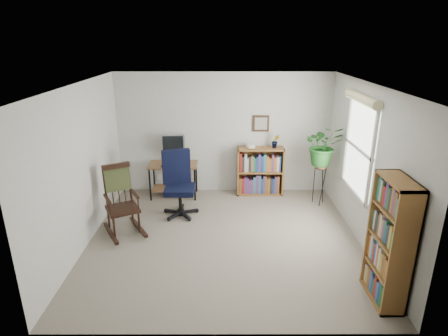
{
  "coord_description": "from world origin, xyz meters",
  "views": [
    {
      "loc": [
        -0.01,
        -5.19,
        3.03
      ],
      "look_at": [
        0.0,
        0.4,
        1.05
      ],
      "focal_mm": 30.0,
      "sensor_mm": 36.0,
      "label": 1
    }
  ],
  "objects_px": {
    "desk": "(174,180)",
    "low_bookshelf": "(260,171)",
    "tall_bookshelf": "(390,242)",
    "rocking_chair": "(122,200)",
    "office_chair": "(180,185)"
  },
  "relations": [
    {
      "from": "desk",
      "to": "rocking_chair",
      "type": "distance_m",
      "value": 1.62
    },
    {
      "from": "office_chair",
      "to": "low_bookshelf",
      "type": "distance_m",
      "value": 1.79
    },
    {
      "from": "desk",
      "to": "rocking_chair",
      "type": "relative_size",
      "value": 0.82
    },
    {
      "from": "office_chair",
      "to": "tall_bookshelf",
      "type": "height_order",
      "value": "tall_bookshelf"
    },
    {
      "from": "office_chair",
      "to": "low_bookshelf",
      "type": "xyz_separation_m",
      "value": [
        1.5,
        0.97,
        -0.1
      ]
    },
    {
      "from": "rocking_chair",
      "to": "tall_bookshelf",
      "type": "relative_size",
      "value": 0.73
    },
    {
      "from": "office_chair",
      "to": "tall_bookshelf",
      "type": "distance_m",
      "value": 3.52
    },
    {
      "from": "desk",
      "to": "low_bookshelf",
      "type": "height_order",
      "value": "low_bookshelf"
    },
    {
      "from": "desk",
      "to": "tall_bookshelf",
      "type": "relative_size",
      "value": 0.6
    },
    {
      "from": "office_chair",
      "to": "rocking_chair",
      "type": "relative_size",
      "value": 1.03
    },
    {
      "from": "desk",
      "to": "low_bookshelf",
      "type": "relative_size",
      "value": 0.97
    },
    {
      "from": "desk",
      "to": "tall_bookshelf",
      "type": "distance_m",
      "value": 4.28
    },
    {
      "from": "desk",
      "to": "tall_bookshelf",
      "type": "xyz_separation_m",
      "value": [
        2.91,
        -3.1,
        0.44
      ]
    },
    {
      "from": "desk",
      "to": "tall_bookshelf",
      "type": "bearing_deg",
      "value": -46.82
    },
    {
      "from": "office_chair",
      "to": "rocking_chair",
      "type": "bearing_deg",
      "value": -161.95
    }
  ]
}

